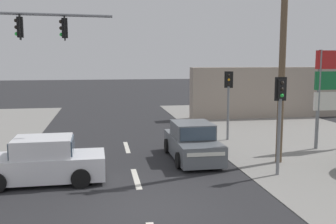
% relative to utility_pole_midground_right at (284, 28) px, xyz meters
% --- Properties ---
extents(ground_plane, '(140.00, 140.00, 0.00)m').
position_rel_utility_pole_midground_right_xyz_m(ground_plane, '(-5.92, -4.19, -5.39)').
color(ground_plane, '#28282B').
extents(lane_dash_mid, '(0.20, 2.40, 0.01)m').
position_rel_utility_pole_midground_right_xyz_m(lane_dash_mid, '(-5.92, -1.19, -5.39)').
color(lane_dash_mid, silver).
rests_on(lane_dash_mid, ground).
extents(lane_dash_far, '(0.20, 2.40, 0.01)m').
position_rel_utility_pole_midground_right_xyz_m(lane_dash_far, '(-5.92, 3.81, -5.39)').
color(lane_dash_far, silver).
rests_on(lane_dash_far, ground).
extents(utility_pole_midground_right, '(1.80, 0.26, 10.29)m').
position_rel_utility_pole_midground_right_xyz_m(utility_pole_midground_right, '(0.00, 0.00, 0.00)').
color(utility_pole_midground_right, brown).
rests_on(utility_pole_midground_right, ground).
extents(pedestal_signal_right_kerb, '(0.44, 0.29, 3.56)m').
position_rel_utility_pole_midground_right_xyz_m(pedestal_signal_right_kerb, '(-0.82, -1.65, -2.97)').
color(pedestal_signal_right_kerb, slate).
rests_on(pedestal_signal_right_kerb, ground).
extents(pedestal_signal_far_median, '(0.43, 0.31, 3.56)m').
position_rel_utility_pole_midground_right_xyz_m(pedestal_signal_far_median, '(-0.64, 4.60, -2.97)').
color(pedestal_signal_far_median, slate).
rests_on(pedestal_signal_far_median, ground).
extents(shopping_plaza_sign, '(2.10, 0.16, 4.60)m').
position_rel_utility_pole_midground_right_xyz_m(shopping_plaza_sign, '(3.64, 1.94, -2.41)').
color(shopping_plaza_sign, slate).
rests_on(shopping_plaza_sign, ground).
extents(shopfront_wall_far, '(12.00, 1.00, 3.60)m').
position_rel_utility_pole_midground_right_xyz_m(shopfront_wall_far, '(5.08, 11.81, -3.59)').
color(shopfront_wall_far, '#A39384').
rests_on(shopfront_wall_far, ground).
extents(sedan_oncoming_near, '(1.91, 4.25, 1.56)m').
position_rel_utility_pole_midground_right_xyz_m(sedan_oncoming_near, '(-3.34, 1.12, -4.69)').
color(sedan_oncoming_near, slate).
rests_on(sedan_oncoming_near, ground).
extents(sedan_crossing_left, '(4.26, 1.93, 1.56)m').
position_rel_utility_pole_midground_right_xyz_m(sedan_crossing_left, '(-9.09, -1.05, -4.69)').
color(sedan_crossing_left, silver).
rests_on(sedan_crossing_left, ground).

